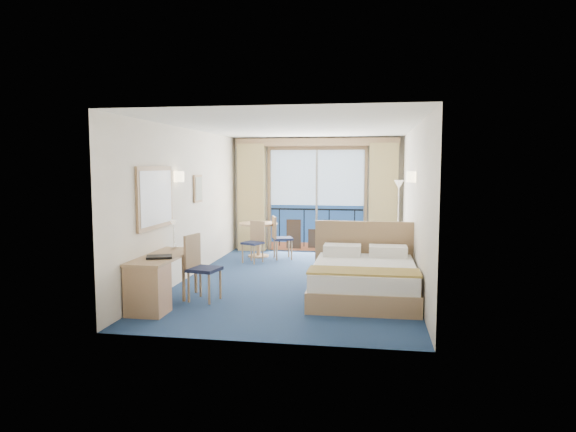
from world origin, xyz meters
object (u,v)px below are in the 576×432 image
Objects in this scene: floor_lamp at (399,199)px; desk at (151,283)px; table_chair_b at (255,239)px; table_chair_a at (279,235)px; bed at (364,278)px; nightstand at (400,267)px; round_table at (258,231)px; desk_chair at (199,263)px; armchair at (370,248)px.

desk is (-3.60, -5.02, -0.90)m from floor_lamp.
floor_lamp is 1.98× the size of table_chair_b.
table_chair_a is 1.08× the size of table_chair_b.
nightstand is (0.60, 1.26, -0.06)m from bed.
round_table reaches higher than desk.
desk is 1.84× the size of round_table.
desk_chair is 3.15m from table_chair_b.
nightstand is at bearing -145.69° from table_chair_a.
armchair is 0.45× the size of desk.
round_table reaches higher than nightstand.
nightstand is 3.58m from desk_chair.
table_chair_a is at bearing 144.43° from nightstand.
nightstand is 0.69× the size of armchair.
table_chair_a is (0.58, 3.59, -0.04)m from desk_chair.
round_table is at bearing 126.40° from bed.
bed is 1.32× the size of desk.
desk_chair is at bearing -149.39° from nightstand.
table_chair_a reaches higher than table_chair_b.
bed is 3.18m from desk.
desk_chair is (-2.55, -3.40, 0.24)m from armchair.
nightstand is 0.29× the size of floor_lamp.
table_chair_b is at bearing 81.41° from desk.
table_chair_a is (-1.88, 3.04, 0.22)m from bed.
desk is at bearing -96.52° from round_table.
table_chair_a is at bearing 121.79° from bed.
desk_chair reaches higher than nightstand.
nightstand is at bearing 64.45° from bed.
round_table is (0.52, 4.52, 0.17)m from desk.
desk_chair is 3.80m from round_table.
desk_chair is 3.64m from table_chair_a.
floor_lamp is 1.84× the size of table_chair_a.
table_chair_a reaches higher than desk.
desk is at bearing 146.48° from table_chair_a.
floor_lamp is at bearing -24.95° from desk_chair.
table_chair_a is at bearing 69.11° from table_chair_b.
table_chair_b is at bearing 8.87° from desk_chair.
floor_lamp is (0.09, 2.48, 1.06)m from nightstand.
armchair is at bearing 29.97° from table_chair_b.
desk is 1.56× the size of desk_chair.
table_chair_b is (0.07, -0.65, -0.09)m from round_table.
desk_chair is at bearing -68.39° from table_chair_b.
bed is 1.40m from nightstand.
nightstand is at bearing -48.06° from desk_chair.
armchair is 0.71× the size of desk_chair.
bed is 2.54m from desk_chair.
bed is 2.91× the size of armchair.
nightstand is 1.67m from armchair.
table_chair_a is at bearing 76.60° from desk.
floor_lamp is at bearing -142.76° from armchair.
round_table is 0.66m from table_chair_b.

